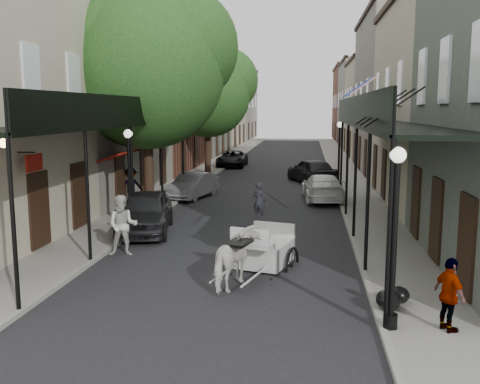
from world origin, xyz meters
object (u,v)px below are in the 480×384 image
(lamppost_left, at_px, (130,178))
(horse, at_px, (238,259))
(car_right_far, at_px, (312,170))
(pedestrian_sidewalk_right, at_px, (450,295))
(car_left_near, at_px, (145,212))
(car_right_near, at_px, (323,187))
(car_left_mid, at_px, (193,186))
(lamppost_right_far, at_px, (339,153))
(tree_far, at_px, (213,90))
(tree_near, at_px, (156,63))
(lamppost_right_near, at_px, (394,236))
(carriage, at_px, (269,230))
(pedestrian_sidewalk_left, at_px, (131,186))
(car_left_far, at_px, (232,159))
(pedestrian_walking, at_px, (123,226))

(lamppost_left, bearing_deg, horse, -49.69)
(horse, distance_m, car_right_far, 20.11)
(pedestrian_sidewalk_right, relative_size, car_left_near, 0.34)
(car_right_near, bearing_deg, car_left_mid, -4.66)
(pedestrian_sidewalk_right, xyz_separation_m, car_left_near, (-8.83, 8.19, -0.11))
(lamppost_right_far, bearing_deg, tree_far, 143.49)
(tree_near, bearing_deg, pedestrian_sidewalk_right, -52.26)
(car_right_near, height_order, car_right_far, car_right_far)
(lamppost_right_near, xyz_separation_m, car_left_mid, (-7.61, 16.00, -1.40))
(lamppost_right_far, height_order, car_left_mid, lamppost_right_far)
(horse, bearing_deg, lamppost_left, -34.07)
(tree_near, xyz_separation_m, car_right_near, (7.31, 3.82, -5.82))
(lamppost_right_near, height_order, lamppost_right_far, same)
(lamppost_left, bearing_deg, lamppost_right_far, 55.65)
(tree_near, height_order, car_left_mid, tree_near)
(tree_far, xyz_separation_m, carriage, (5.51, -21.43, -4.84))
(lamppost_right_far, relative_size, car_left_mid, 0.94)
(car_right_far, bearing_deg, car_left_mid, 23.49)
(lamppost_left, relative_size, pedestrian_sidewalk_left, 2.15)
(lamppost_left, relative_size, car_left_near, 0.82)
(lamppost_right_far, relative_size, horse, 2.04)
(pedestrian_sidewalk_left, bearing_deg, car_left_mid, -143.70)
(lamppost_right_near, bearing_deg, tree_far, 107.68)
(car_left_near, height_order, car_left_far, car_left_near)
(lamppost_right_far, distance_m, car_left_mid, 8.71)
(tree_far, xyz_separation_m, car_left_mid, (0.74, -10.18, -5.19))
(car_right_far, bearing_deg, car_left_near, 43.44)
(tree_near, xyz_separation_m, pedestrian_walking, (0.87, -7.18, -5.53))
(lamppost_left, height_order, car_left_far, lamppost_left)
(lamppost_left, height_order, car_left_mid, lamppost_left)
(tree_near, bearing_deg, lamppost_right_near, -55.73)
(car_right_near, distance_m, car_right_far, 6.47)
(car_left_mid, relative_size, car_right_far, 0.86)
(lamppost_right_near, distance_m, car_left_mid, 17.77)
(lamppost_right_far, distance_m, pedestrian_walking, 16.78)
(tree_near, distance_m, car_right_far, 13.58)
(carriage, xyz_separation_m, pedestrian_sidewalk_right, (3.96, -4.74, -0.12))
(tree_far, relative_size, car_left_far, 1.87)
(tree_near, xyz_separation_m, car_left_near, (0.60, -3.99, -5.72))
(pedestrian_sidewalk_right, bearing_deg, tree_far, -3.40)
(car_left_near, xyz_separation_m, car_right_near, (6.71, 7.81, -0.10))
(lamppost_left, distance_m, pedestrian_walking, 3.28)
(pedestrian_sidewalk_left, height_order, car_right_near, pedestrian_sidewalk_left)
(tree_near, xyz_separation_m, pedestrian_sidewalk_left, (-1.60, 0.92, -5.50))
(pedestrian_walking, xyz_separation_m, car_left_mid, (-0.18, 11.00, -0.31))
(pedestrian_sidewalk_left, xyz_separation_m, car_left_near, (2.20, -4.91, -0.21))
(tree_near, relative_size, tree_far, 1.12)
(tree_near, distance_m, carriage, 10.73)
(pedestrian_sidewalk_right, relative_size, car_right_near, 0.33)
(lamppost_right_near, relative_size, lamppost_right_far, 1.00)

